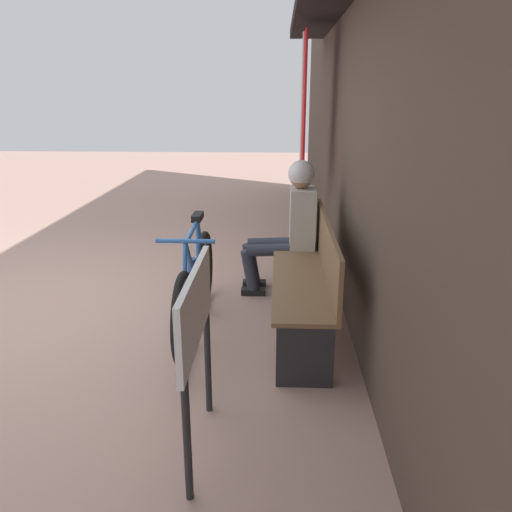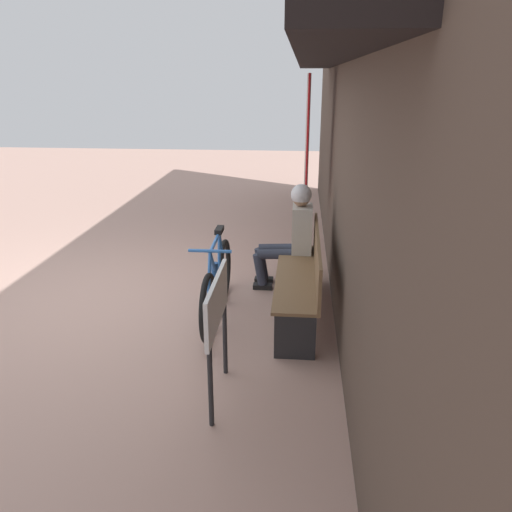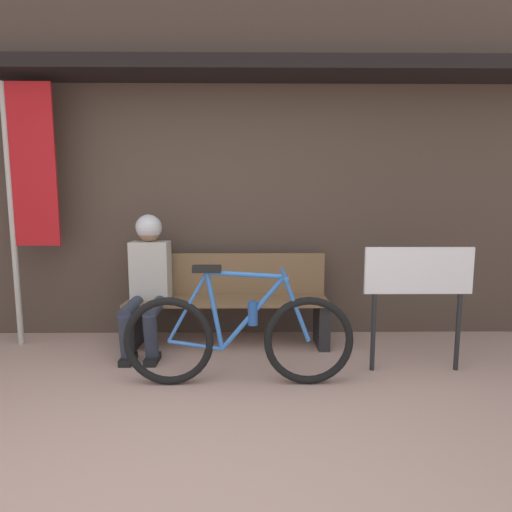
# 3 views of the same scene
# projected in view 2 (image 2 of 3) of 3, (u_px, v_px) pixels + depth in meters

# --- Properties ---
(ground_plane) EXTENTS (24.00, 24.00, 0.00)m
(ground_plane) POSITION_uv_depth(u_px,v_px,m) (110.00, 298.00, 5.52)
(ground_plane) COLOR tan
(storefront_wall) EXTENTS (12.00, 0.56, 3.20)m
(storefront_wall) POSITION_uv_depth(u_px,v_px,m) (346.00, 149.00, 4.75)
(storefront_wall) COLOR #4C3D33
(storefront_wall) RESTS_ON ground_plane
(park_bench_near) EXTENTS (1.82, 0.42, 0.84)m
(park_bench_near) POSITION_uv_depth(u_px,v_px,m) (303.00, 277.00, 5.04)
(park_bench_near) COLOR brown
(park_bench_near) RESTS_ON ground_plane
(bicycle) EXTENTS (1.65, 0.40, 0.87)m
(bicycle) POSITION_uv_depth(u_px,v_px,m) (217.00, 284.00, 5.01)
(bicycle) COLOR black
(bicycle) RESTS_ON ground_plane
(person_seated) EXTENTS (0.34, 0.66, 1.21)m
(person_seated) POSITION_uv_depth(u_px,v_px,m) (293.00, 230.00, 5.61)
(person_seated) COLOR #2D3342
(person_seated) RESTS_ON ground_plane
(banner_pole) EXTENTS (0.45, 0.05, 2.36)m
(banner_pole) POSITION_uv_depth(u_px,v_px,m) (307.00, 146.00, 6.36)
(banner_pole) COLOR #B7B2A8
(banner_pole) RESTS_ON ground_plane
(signboard) EXTENTS (0.83, 0.04, 0.97)m
(signboard) POSITION_uv_depth(u_px,v_px,m) (217.00, 312.00, 3.58)
(signboard) COLOR #232326
(signboard) RESTS_ON ground_plane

